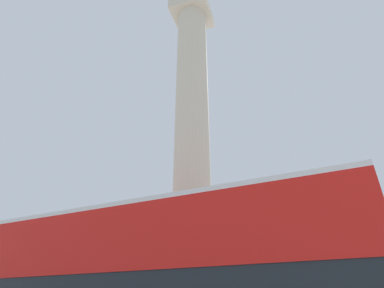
# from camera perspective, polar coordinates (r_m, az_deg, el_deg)

# --- Properties ---
(monument_column) EXTENTS (5.64, 5.64, 23.38)m
(monument_column) POSITION_cam_1_polar(r_m,az_deg,el_deg) (16.46, 0.00, -6.96)
(monument_column) COLOR #BCB29E
(monument_column) RESTS_ON ground_plane
(bus_c) EXTENTS (11.57, 3.71, 4.41)m
(bus_c) POSITION_cam_1_polar(r_m,az_deg,el_deg) (8.70, -9.11, -25.42)
(bus_c) COLOR red
(bus_c) RESTS_ON ground_plane
(street_lamp) EXTENTS (0.38, 0.38, 5.44)m
(street_lamp) POSITION_cam_1_polar(r_m,az_deg,el_deg) (12.59, 13.55, -24.09)
(street_lamp) COLOR black
(street_lamp) RESTS_ON ground_plane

